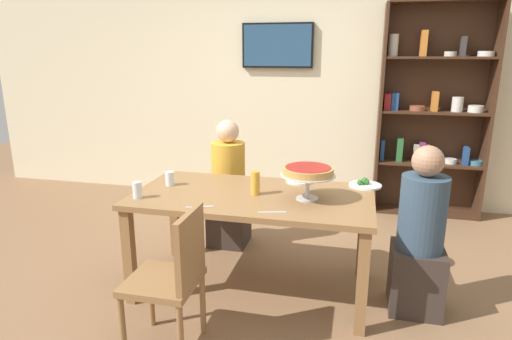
# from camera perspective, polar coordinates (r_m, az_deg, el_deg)

# --- Properties ---
(ground_plane) EXTENTS (12.00, 12.00, 0.00)m
(ground_plane) POSITION_cam_1_polar(r_m,az_deg,el_deg) (3.42, -0.40, -15.00)
(ground_plane) COLOR #846042
(rear_partition) EXTENTS (8.00, 0.12, 2.80)m
(rear_partition) POSITION_cam_1_polar(r_m,az_deg,el_deg) (5.13, 5.53, 11.52)
(rear_partition) COLOR beige
(rear_partition) RESTS_ON ground_plane
(dining_table) EXTENTS (1.69, 0.90, 0.74)m
(dining_table) POSITION_cam_1_polar(r_m,az_deg,el_deg) (3.14, -0.42, -4.66)
(dining_table) COLOR olive
(dining_table) RESTS_ON ground_plane
(bookshelf) EXTENTS (1.10, 0.30, 2.21)m
(bookshelf) POSITION_cam_1_polar(r_m,az_deg,el_deg) (4.98, 21.93, 7.07)
(bookshelf) COLOR #422819
(bookshelf) RESTS_ON ground_plane
(television) EXTENTS (0.80, 0.05, 0.49)m
(television) POSITION_cam_1_polar(r_m,az_deg,el_deg) (5.07, 2.82, 15.90)
(television) COLOR black
(diner_head_east) EXTENTS (0.34, 0.34, 1.15)m
(diner_head_east) POSITION_cam_1_polar(r_m,az_deg,el_deg) (3.14, 20.52, -8.87)
(diner_head_east) COLOR #382D28
(diner_head_east) RESTS_ON ground_plane
(diner_far_left) EXTENTS (0.34, 0.34, 1.15)m
(diner_far_left) POSITION_cam_1_polar(r_m,az_deg,el_deg) (3.96, -3.59, -2.93)
(diner_far_left) COLOR #382D28
(diner_far_left) RESTS_ON ground_plane
(chair_near_left) EXTENTS (0.40, 0.40, 0.87)m
(chair_near_left) POSITION_cam_1_polar(r_m,az_deg,el_deg) (2.62, -10.72, -13.20)
(chair_near_left) COLOR olive
(chair_near_left) RESTS_ON ground_plane
(deep_dish_pizza_stand) EXTENTS (0.37, 0.37, 0.23)m
(deep_dish_pizza_stand) POSITION_cam_1_polar(r_m,az_deg,el_deg) (2.97, 6.79, -0.34)
(deep_dish_pizza_stand) COLOR silver
(deep_dish_pizza_stand) RESTS_ON dining_table
(salad_plate_near_diner) EXTENTS (0.21, 0.21, 0.07)m
(salad_plate_near_diner) POSITION_cam_1_polar(r_m,az_deg,el_deg) (3.40, 5.75, -1.22)
(salad_plate_near_diner) COLOR white
(salad_plate_near_diner) RESTS_ON dining_table
(salad_plate_far_diner) EXTENTS (0.24, 0.24, 0.07)m
(salad_plate_far_diner) POSITION_cam_1_polar(r_m,az_deg,el_deg) (3.39, 14.00, -1.82)
(salad_plate_far_diner) COLOR white
(salad_plate_far_diner) RESTS_ON dining_table
(beer_glass_amber_tall) EXTENTS (0.06, 0.06, 0.17)m
(beer_glass_amber_tall) POSITION_cam_1_polar(r_m,az_deg,el_deg) (3.08, -0.09, -1.71)
(beer_glass_amber_tall) COLOR gold
(beer_glass_amber_tall) RESTS_ON dining_table
(water_glass_clear_near) EXTENTS (0.07, 0.07, 0.11)m
(water_glass_clear_near) POSITION_cam_1_polar(r_m,az_deg,el_deg) (3.36, -11.17, -1.10)
(water_glass_clear_near) COLOR white
(water_glass_clear_near) RESTS_ON dining_table
(water_glass_clear_far) EXTENTS (0.06, 0.06, 0.12)m
(water_glass_clear_far) POSITION_cam_1_polar(r_m,az_deg,el_deg) (3.12, -15.21, -2.53)
(water_glass_clear_far) COLOR white
(water_glass_clear_far) RESTS_ON dining_table
(cutlery_fork_near) EXTENTS (0.18, 0.06, 0.00)m
(cutlery_fork_near) POSITION_cam_1_polar(r_m,az_deg,el_deg) (2.76, 2.13, -5.53)
(cutlery_fork_near) COLOR silver
(cutlery_fork_near) RESTS_ON dining_table
(cutlery_knife_near) EXTENTS (0.17, 0.08, 0.00)m
(cutlery_knife_near) POSITION_cam_1_polar(r_m,az_deg,el_deg) (2.87, -7.32, -4.79)
(cutlery_knife_near) COLOR silver
(cutlery_knife_near) RESTS_ON dining_table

